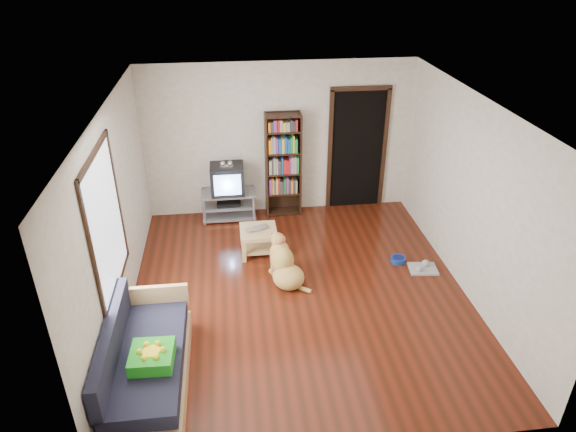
{
  "coord_description": "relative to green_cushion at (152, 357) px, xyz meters",
  "views": [
    {
      "loc": [
        -0.84,
        -5.63,
        4.27
      ],
      "look_at": [
        -0.09,
        0.55,
        0.9
      ],
      "focal_mm": 32.0,
      "sensor_mm": 36.0,
      "label": 1
    }
  ],
  "objects": [
    {
      "name": "window",
      "position": [
        -0.48,
        1.05,
        1.01
      ],
      "size": [
        0.03,
        1.46,
        1.7
      ],
      "color": "white",
      "rests_on": "wall_left"
    },
    {
      "name": "doorway",
      "position": [
        3.1,
        4.03,
        0.63
      ],
      "size": [
        1.03,
        0.05,
        2.19
      ],
      "color": "black",
      "rests_on": "wall_back"
    },
    {
      "name": "green_cushion",
      "position": [
        0.0,
        0.0,
        0.0
      ],
      "size": [
        0.45,
        0.45,
        0.15
      ],
      "primitive_type": "cube",
      "rotation": [
        0.0,
        0.0,
        -0.04
      ],
      "color": "green",
      "rests_on": "sofa"
    },
    {
      "name": "wall_back",
      "position": [
        1.75,
        4.05,
        0.81
      ],
      "size": [
        4.5,
        0.0,
        4.5
      ],
      "primitive_type": "plane",
      "rotation": [
        1.57,
        0.0,
        0.0
      ],
      "color": "silver",
      "rests_on": "ground"
    },
    {
      "name": "coffee_table",
      "position": [
        1.28,
        2.63,
        -0.21
      ],
      "size": [
        0.55,
        0.55,
        0.4
      ],
      "color": "tan",
      "rests_on": "ground"
    },
    {
      "name": "tv_stand",
      "position": [
        0.85,
        3.8,
        -0.22
      ],
      "size": [
        0.9,
        0.45,
        0.5
      ],
      "color": "#99999E",
      "rests_on": "ground"
    },
    {
      "name": "ceiling",
      "position": [
        1.75,
        1.55,
        2.11
      ],
      "size": [
        5.0,
        5.0,
        0.0
      ],
      "primitive_type": "plane",
      "rotation": [
        3.14,
        0.0,
        0.0
      ],
      "color": "white",
      "rests_on": "ground"
    },
    {
      "name": "grey_rag",
      "position": [
        3.63,
        1.86,
        -0.48
      ],
      "size": [
        0.44,
        0.37,
        0.03
      ],
      "primitive_type": "cube",
      "rotation": [
        0.0,
        0.0,
        -0.12
      ],
      "color": "#A1A1A1",
      "rests_on": "ground"
    },
    {
      "name": "ground",
      "position": [
        1.75,
        1.55,
        -0.49
      ],
      "size": [
        5.0,
        5.0,
        0.0
      ],
      "primitive_type": "plane",
      "color": "#511A0D",
      "rests_on": "ground"
    },
    {
      "name": "dog",
      "position": [
        1.58,
        1.84,
        -0.24
      ],
      "size": [
        0.59,
        0.78,
        0.7
      ],
      "color": "tan",
      "rests_on": "ground"
    },
    {
      "name": "wall_right",
      "position": [
        4.0,
        1.55,
        0.81
      ],
      "size": [
        0.0,
        5.0,
        5.0
      ],
      "primitive_type": "plane",
      "rotation": [
        1.57,
        0.0,
        -1.57
      ],
      "color": "silver",
      "rests_on": "ground"
    },
    {
      "name": "laptop",
      "position": [
        1.28,
        2.6,
        -0.08
      ],
      "size": [
        0.4,
        0.32,
        0.03
      ],
      "primitive_type": "imported",
      "rotation": [
        0.0,
        0.0,
        0.32
      ],
      "color": "silver",
      "rests_on": "coffee_table"
    },
    {
      "name": "bookshelf",
      "position": [
        1.8,
        3.89,
        0.51
      ],
      "size": [
        0.6,
        0.3,
        1.8
      ],
      "color": "black",
      "rests_on": "ground"
    },
    {
      "name": "crt_tv",
      "position": [
        0.85,
        3.82,
        0.25
      ],
      "size": [
        0.55,
        0.52,
        0.58
      ],
      "color": "black",
      "rests_on": "tv_stand"
    },
    {
      "name": "sofa",
      "position": [
        -0.12,
        0.17,
        -0.23
      ],
      "size": [
        0.8,
        1.8,
        0.8
      ],
      "color": "tan",
      "rests_on": "ground"
    },
    {
      "name": "wall_front",
      "position": [
        1.75,
        -0.95,
        0.81
      ],
      "size": [
        4.5,
        0.0,
        4.5
      ],
      "primitive_type": "plane",
      "rotation": [
        -1.57,
        0.0,
        0.0
      ],
      "color": "silver",
      "rests_on": "ground"
    },
    {
      "name": "wall_left",
      "position": [
        -0.5,
        1.55,
        0.81
      ],
      "size": [
        0.0,
        5.0,
        5.0
      ],
      "primitive_type": "plane",
      "rotation": [
        1.57,
        0.0,
        1.57
      ],
      "color": "silver",
      "rests_on": "ground"
    },
    {
      "name": "dog_bowl",
      "position": [
        3.33,
        2.11,
        -0.45
      ],
      "size": [
        0.22,
        0.22,
        0.08
      ],
      "primitive_type": "cylinder",
      "color": "navy",
      "rests_on": "ground"
    }
  ]
}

